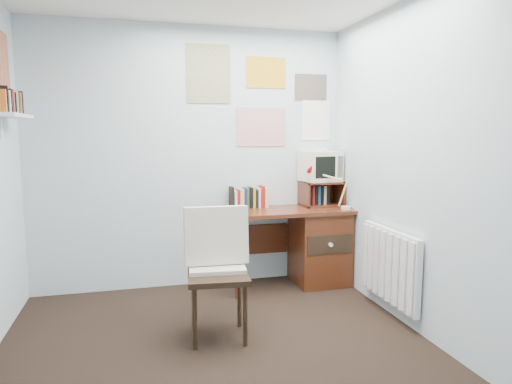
# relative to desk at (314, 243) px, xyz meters

# --- Properties ---
(ground) EXTENTS (3.50, 3.50, 0.00)m
(ground) POSITION_rel_desk_xyz_m (-1.17, -1.48, -0.41)
(ground) COLOR black
(ground) RESTS_ON ground
(back_wall) EXTENTS (3.00, 0.02, 2.50)m
(back_wall) POSITION_rel_desk_xyz_m (-1.17, 0.27, 0.84)
(back_wall) COLOR silver
(back_wall) RESTS_ON ground
(right_wall) EXTENTS (0.02, 3.50, 2.50)m
(right_wall) POSITION_rel_desk_xyz_m (0.33, -1.48, 0.84)
(right_wall) COLOR silver
(right_wall) RESTS_ON ground
(desk) EXTENTS (1.20, 0.55, 0.76)m
(desk) POSITION_rel_desk_xyz_m (0.00, 0.00, 0.00)
(desk) COLOR #502412
(desk) RESTS_ON ground
(desk_chair) EXTENTS (0.52, 0.50, 0.93)m
(desk_chair) POSITION_rel_desk_xyz_m (-1.14, -0.98, 0.06)
(desk_chair) COLOR black
(desk_chair) RESTS_ON ground
(desk_lamp) EXTENTS (0.27, 0.23, 0.38)m
(desk_lamp) POSITION_rel_desk_xyz_m (0.27, -0.15, 0.54)
(desk_lamp) COLOR red
(desk_lamp) RESTS_ON desk
(tv_riser) EXTENTS (0.40, 0.30, 0.25)m
(tv_riser) POSITION_rel_desk_xyz_m (0.12, 0.11, 0.48)
(tv_riser) COLOR #502412
(tv_riser) RESTS_ON desk
(crt_tv) EXTENTS (0.40, 0.38, 0.33)m
(crt_tv) POSITION_rel_desk_xyz_m (0.11, 0.13, 0.77)
(crt_tv) COLOR beige
(crt_tv) RESTS_ON tv_riser
(book_row) EXTENTS (0.60, 0.14, 0.22)m
(book_row) POSITION_rel_desk_xyz_m (-0.51, 0.18, 0.46)
(book_row) COLOR #502412
(book_row) RESTS_ON desk
(radiator) EXTENTS (0.09, 0.80, 0.60)m
(radiator) POSITION_rel_desk_xyz_m (0.29, -0.93, 0.01)
(radiator) COLOR white
(radiator) RESTS_ON right_wall
(wall_shelf) EXTENTS (0.20, 0.62, 0.24)m
(wall_shelf) POSITION_rel_desk_xyz_m (-2.57, -0.38, 1.21)
(wall_shelf) COLOR white
(wall_shelf) RESTS_ON left_wall
(posters_back) EXTENTS (1.20, 0.01, 0.90)m
(posters_back) POSITION_rel_desk_xyz_m (-0.47, 0.26, 1.44)
(posters_back) COLOR white
(posters_back) RESTS_ON back_wall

